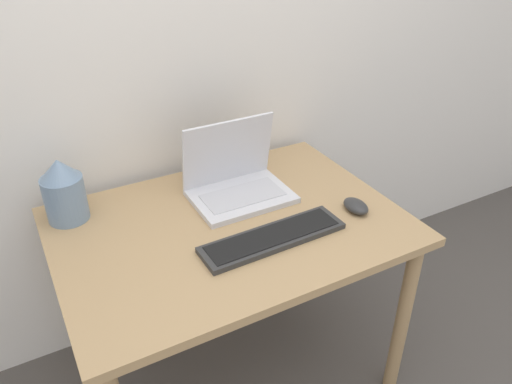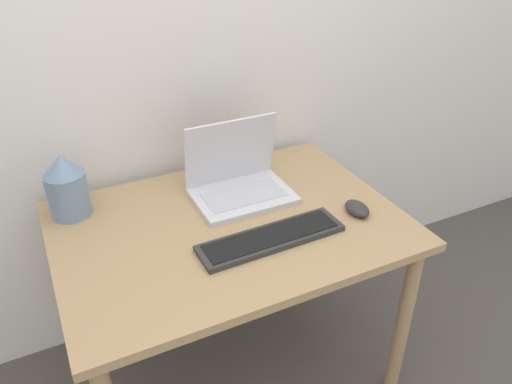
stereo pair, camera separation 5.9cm
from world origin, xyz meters
TOP-DOWN VIEW (x-y plane):
  - wall_back at (0.00, 0.86)m, footprint 6.00×0.05m
  - desk at (0.00, 0.40)m, footprint 1.11×0.80m
  - laptop at (0.10, 0.55)m, footprint 0.34×0.25m
  - keyboard at (0.08, 0.25)m, footprint 0.47×0.14m
  - mouse at (0.40, 0.26)m, footprint 0.07×0.10m
  - vase at (-0.45, 0.67)m, footprint 0.13×0.13m

SIDE VIEW (x-z plane):
  - desk at x=0.00m, z-range 0.27..0.98m
  - keyboard at x=0.08m, z-range 0.71..0.73m
  - mouse at x=0.40m, z-range 0.71..0.75m
  - laptop at x=0.10m, z-range 0.64..0.90m
  - vase at x=-0.45m, z-range 0.71..0.93m
  - wall_back at x=0.00m, z-range 0.00..2.50m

